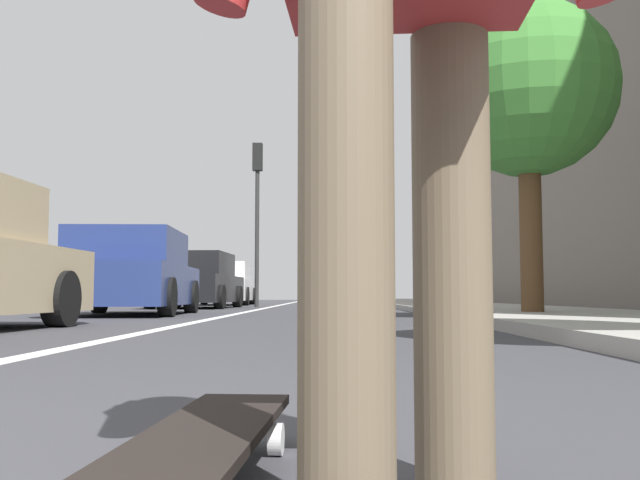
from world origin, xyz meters
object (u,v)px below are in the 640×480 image
Objects in this scene: skateboard at (206,439)px; parked_car_end at (224,285)px; parked_car_mid at (130,275)px; street_tree_mid at (528,91)px; parked_car_far at (196,282)px; traffic_light at (257,195)px.

skateboard is 0.20× the size of parked_car_end.
street_tree_mid reaches higher than parked_car_mid.
parked_car_end is 0.94× the size of street_tree_mid.
traffic_light reaches higher than parked_car_far.
skateboard is 0.19× the size of street_tree_mid.
parked_car_mid reaches higher than parked_car_far.
parked_car_mid is 0.88× the size of traffic_light.
traffic_light is 11.45m from street_tree_mid.
parked_car_far is (17.51, 3.36, 0.60)m from skateboard.
parked_car_end is at bearing 1.46° from parked_car_far.
traffic_light is (7.89, -1.41, 2.54)m from parked_car_mid.
traffic_light is at bearing 5.73° from skateboard.
skateboard is at bearing 160.71° from street_tree_mid.
parked_car_mid is 0.91× the size of street_tree_mid.
street_tree_mid is (-2.43, -6.35, 2.56)m from parked_car_mid.
traffic_light is 1.04× the size of street_tree_mid.
parked_car_mid is 6.40m from parked_car_far.
parked_car_far is 3.30m from traffic_light.
skateboard is at bearing -174.27° from traffic_light.
parked_car_far is 11.20m from street_tree_mid.
parked_car_far is at bearing 135.89° from traffic_light.
parked_car_end is (12.18, 0.19, -0.01)m from parked_car_mid.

